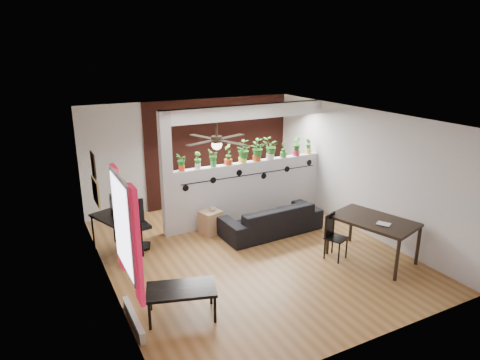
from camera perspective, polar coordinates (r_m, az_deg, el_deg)
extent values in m
cube|color=brown|center=(8.36, 1.35, -9.92)|extent=(6.30, 7.10, 0.10)
cube|color=#B7B7BA|center=(10.47, -6.56, 3.57)|extent=(6.30, 0.04, 2.90)
cube|color=#B7B7BA|center=(5.58, 16.74, -9.86)|extent=(6.30, 0.04, 2.90)
cube|color=#B7B7BA|center=(7.02, -17.72, -4.19)|extent=(0.04, 7.10, 2.90)
cube|color=#B7B7BA|center=(9.32, 15.69, 1.29)|extent=(0.04, 7.10, 2.90)
cube|color=white|center=(7.51, 1.50, 8.71)|extent=(6.30, 7.10, 0.10)
cube|color=#BCBCC1|center=(9.64, 1.28, -1.42)|extent=(3.60, 0.18, 1.35)
cube|color=white|center=(9.22, 1.35, 9.08)|extent=(3.60, 0.18, 0.30)
cube|color=#BCBCC1|center=(8.73, -9.76, 0.62)|extent=(0.22, 0.20, 2.60)
cube|color=#9D3B2D|center=(10.73, -2.47, 4.01)|extent=(3.90, 0.05, 2.60)
cube|color=black|center=(9.43, 1.57, 0.75)|extent=(3.31, 0.01, 0.02)
cylinder|color=black|center=(8.85, -7.26, -1.08)|extent=(0.14, 0.01, 0.14)
cylinder|color=black|center=(9.04, -3.59, -0.03)|extent=(0.14, 0.01, 0.14)
cylinder|color=black|center=(9.27, -0.10, 0.97)|extent=(0.14, 0.01, 0.14)
cylinder|color=black|center=(9.60, 3.19, 0.53)|extent=(0.14, 0.01, 0.14)
cylinder|color=black|center=(9.90, 6.29, 1.45)|extent=(0.14, 0.01, 0.14)
cylinder|color=black|center=(10.23, 9.21, 2.31)|extent=(0.14, 0.01, 0.14)
cube|color=white|center=(5.84, -15.47, -5.79)|extent=(0.02, 0.95, 1.25)
cube|color=white|center=(5.84, -15.32, -5.77)|extent=(0.04, 1.05, 1.35)
cube|color=red|center=(5.44, -13.66, -8.56)|extent=(0.06, 0.30, 1.55)
cube|color=red|center=(6.34, -15.90, -4.92)|extent=(0.06, 0.30, 1.55)
cube|color=silver|center=(6.55, -13.99, -17.57)|extent=(0.08, 1.00, 0.18)
cube|color=#A5834F|center=(7.90, -18.67, -1.49)|extent=(0.03, 0.60, 0.45)
cube|color=#8C7259|center=(7.71, -18.97, 1.91)|extent=(0.03, 0.30, 0.40)
cube|color=black|center=(7.71, -19.01, 1.91)|extent=(0.02, 0.34, 0.44)
cylinder|color=black|center=(6.92, -3.15, 6.67)|extent=(0.04, 0.04, 0.20)
cylinder|color=black|center=(6.94, -3.13, 5.45)|extent=(0.18, 0.18, 0.10)
sphere|color=white|center=(6.96, -3.12, 4.73)|extent=(0.17, 0.17, 0.17)
cube|color=black|center=(7.18, -1.18, 5.80)|extent=(0.55, 0.29, 0.01)
cube|color=black|center=(7.19, -5.04, 5.74)|extent=(0.29, 0.55, 0.01)
cube|color=black|center=(6.72, -5.21, 4.91)|extent=(0.55, 0.29, 0.01)
cube|color=black|center=(6.71, -1.09, 4.97)|extent=(0.29, 0.55, 0.01)
cylinder|color=#E0421A|center=(8.80, -7.76, 1.60)|extent=(0.12, 0.12, 0.12)
imported|color=#175318|center=(8.76, -7.81, 2.69)|extent=(0.15, 0.19, 0.27)
cylinder|color=white|center=(8.92, -5.64, 1.89)|extent=(0.12, 0.12, 0.12)
imported|color=#175318|center=(8.88, -5.67, 2.93)|extent=(0.20, 0.18, 0.26)
cylinder|color=#2E803E|center=(9.05, -3.58, 2.17)|extent=(0.13, 0.13, 0.12)
imported|color=#175318|center=(9.01, -3.60, 3.26)|extent=(0.21, 0.23, 0.27)
cylinder|color=#BA431D|center=(9.19, -1.58, 2.43)|extent=(0.18, 0.18, 0.12)
imported|color=#175318|center=(9.14, -1.59, 3.82)|extent=(0.26, 0.30, 0.38)
cylinder|color=#E0E851|center=(9.35, 0.36, 2.69)|extent=(0.18, 0.18, 0.12)
imported|color=#175318|center=(9.29, 0.37, 4.09)|extent=(0.26, 0.30, 0.39)
cylinder|color=#D44318|center=(9.51, 2.24, 2.94)|extent=(0.18, 0.18, 0.12)
imported|color=#175318|center=(9.45, 2.25, 4.30)|extent=(0.25, 0.29, 0.38)
cylinder|color=silver|center=(9.68, 4.05, 3.17)|extent=(0.18, 0.18, 0.12)
imported|color=#175318|center=(9.63, 4.08, 4.50)|extent=(0.31, 0.27, 0.38)
cylinder|color=#40822F|center=(9.86, 5.80, 3.40)|extent=(0.14, 0.14, 0.12)
imported|color=#175318|center=(9.82, 5.83, 4.50)|extent=(0.26, 0.26, 0.31)
cylinder|color=red|center=(10.06, 7.48, 3.61)|extent=(0.16, 0.16, 0.12)
imported|color=#175318|center=(10.01, 7.53, 4.81)|extent=(0.23, 0.27, 0.35)
cylinder|color=#DEDD4E|center=(10.26, 9.10, 3.81)|extent=(0.12, 0.12, 0.12)
imported|color=#175318|center=(10.22, 9.14, 4.75)|extent=(0.18, 0.21, 0.27)
imported|color=black|center=(9.07, 4.17, -5.22)|extent=(2.09, 0.90, 0.60)
cube|color=tan|center=(9.05, -3.92, -5.63)|extent=(0.49, 0.46, 0.50)
imported|color=gray|center=(8.95, -3.66, -3.80)|extent=(0.17, 0.17, 0.11)
cube|color=black|center=(8.34, -16.27, -4.91)|extent=(0.86, 1.14, 0.04)
cylinder|color=black|center=(8.01, -15.60, -8.68)|extent=(0.03, 0.03, 0.70)
cylinder|color=black|center=(8.23, -12.95, -7.73)|extent=(0.03, 0.03, 0.70)
cylinder|color=black|center=(8.76, -18.98, -6.70)|extent=(0.03, 0.03, 0.70)
cylinder|color=black|center=(8.96, -16.47, -5.90)|extent=(0.03, 0.03, 0.70)
imported|color=black|center=(8.44, -16.54, -3.86)|extent=(0.32, 0.11, 0.18)
cylinder|color=black|center=(8.71, -13.16, -8.58)|extent=(0.48, 0.48, 0.04)
cylinder|color=black|center=(8.62, -13.26, -7.37)|extent=(0.06, 0.06, 0.41)
cube|color=black|center=(8.53, -13.36, -6.01)|extent=(0.43, 0.43, 0.06)
cube|color=black|center=(8.59, -13.92, -4.03)|extent=(0.37, 0.10, 0.44)
cube|color=black|center=(8.14, 17.42, -5.19)|extent=(1.27, 1.65, 0.05)
cylinder|color=black|center=(7.71, 20.20, -10.05)|extent=(0.06, 0.06, 0.74)
cylinder|color=black|center=(8.38, 22.64, -8.08)|extent=(0.06, 0.06, 0.74)
cylinder|color=black|center=(8.30, 11.65, -7.28)|extent=(0.06, 0.06, 0.74)
cylinder|color=black|center=(8.92, 14.59, -5.68)|extent=(0.06, 0.06, 0.74)
imported|color=gray|center=(7.87, 18.44, -5.79)|extent=(0.26, 0.28, 0.02)
cube|color=black|center=(8.13, 12.73, -7.57)|extent=(0.45, 0.45, 0.03)
cube|color=black|center=(8.10, 11.86, -5.83)|extent=(0.32, 0.15, 0.44)
cube|color=black|center=(8.04, 13.06, -9.51)|extent=(0.03, 0.03, 0.41)
cube|color=black|center=(8.28, 14.02, -8.77)|extent=(0.03, 0.03, 0.41)
cube|color=black|center=(8.07, 11.31, -7.60)|extent=(0.03, 0.03, 0.84)
cube|color=black|center=(8.31, 12.32, -6.92)|extent=(0.03, 0.03, 0.84)
cube|color=black|center=(6.40, -7.84, -14.27)|extent=(1.11, 0.82, 0.04)
cylinder|color=black|center=(6.34, -11.96, -17.38)|extent=(0.04, 0.04, 0.42)
cylinder|color=black|center=(6.36, -3.35, -16.86)|extent=(0.04, 0.04, 0.42)
cylinder|color=black|center=(6.73, -11.88, -15.10)|extent=(0.04, 0.04, 0.42)
cylinder|color=black|center=(6.75, -3.87, -14.63)|extent=(0.04, 0.04, 0.42)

